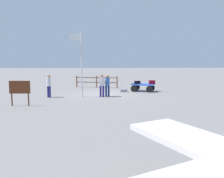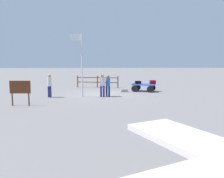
# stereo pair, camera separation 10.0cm
# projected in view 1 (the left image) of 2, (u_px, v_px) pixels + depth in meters

# --- Properties ---
(ground_plane) EXTENTS (120.00, 120.00, 0.00)m
(ground_plane) POSITION_uv_depth(u_px,v_px,m) (103.00, 94.00, 19.05)
(ground_plane) COLOR slate
(luggage_cart) EXTENTS (2.19, 1.82, 0.65)m
(luggage_cart) POSITION_uv_depth(u_px,v_px,m) (143.00, 86.00, 20.73)
(luggage_cart) COLOR blue
(luggage_cart) RESTS_ON ground
(suitcase_maroon) EXTENTS (0.49, 0.39, 0.31)m
(suitcase_maroon) POSITION_uv_depth(u_px,v_px,m) (152.00, 82.00, 20.58)
(suitcase_maroon) COLOR maroon
(suitcase_maroon) RESTS_ON luggage_cart
(suitcase_grey) EXTENTS (0.51, 0.36, 0.25)m
(suitcase_grey) POSITION_uv_depth(u_px,v_px,m) (137.00, 82.00, 20.70)
(suitcase_grey) COLOR black
(suitcase_grey) RESTS_ON luggage_cart
(suitcase_navy) EXTENTS (0.63, 0.40, 0.24)m
(suitcase_navy) POSITION_uv_depth(u_px,v_px,m) (123.00, 91.00, 20.37)
(suitcase_navy) COLOR gray
(suitcase_navy) RESTS_ON ground
(worker_lead) EXTENTS (0.41, 0.41, 1.63)m
(worker_lead) POSITION_uv_depth(u_px,v_px,m) (107.00, 84.00, 17.81)
(worker_lead) COLOR navy
(worker_lead) RESTS_ON ground
(worker_trailing) EXTENTS (0.40, 0.40, 1.65)m
(worker_trailing) POSITION_uv_depth(u_px,v_px,m) (102.00, 84.00, 17.62)
(worker_trailing) COLOR navy
(worker_trailing) RESTS_ON ground
(worker_supervisor) EXTENTS (0.44, 0.44, 1.70)m
(worker_supervisor) POSITION_uv_depth(u_px,v_px,m) (49.00, 84.00, 17.32)
(worker_supervisor) COLOR navy
(worker_supervisor) RESTS_ON ground
(flagpole) EXTENTS (0.88, 0.13, 4.65)m
(flagpole) POSITION_uv_depth(u_px,v_px,m) (80.00, 60.00, 17.29)
(flagpole) COLOR silver
(flagpole) RESTS_ON ground
(signboard) EXTENTS (1.23, 0.12, 1.50)m
(signboard) POSITION_uv_depth(u_px,v_px,m) (20.00, 89.00, 14.12)
(signboard) COLOR #4C3319
(signboard) RESTS_ON ground
(wooden_fence) EXTENTS (4.07, 0.98, 1.15)m
(wooden_fence) POSITION_uv_depth(u_px,v_px,m) (97.00, 81.00, 23.47)
(wooden_fence) COLOR brown
(wooden_fence) RESTS_ON ground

